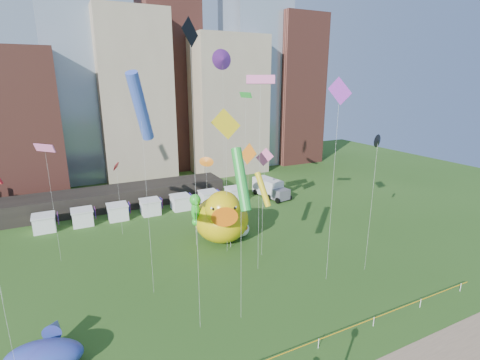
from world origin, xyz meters
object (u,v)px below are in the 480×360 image
whale_inflatable (45,354)px  box_truck (270,188)px  small_duck (240,228)px  seahorse_green (195,207)px  seahorse_purple (231,226)px  big_duck (222,217)px

whale_inflatable → box_truck: size_ratio=0.90×
small_duck → seahorse_green: 7.42m
seahorse_purple → whale_inflatable: (-20.78, -11.71, -1.91)m
seahorse_green → whale_inflatable: seahorse_green is taller
big_duck → seahorse_purple: size_ratio=2.47×
big_duck → seahorse_green: 3.85m
small_duck → seahorse_purple: 4.11m
seahorse_green → whale_inflatable: (-17.13, -14.36, -4.10)m
seahorse_purple → big_duck: bearing=92.9°
small_duck → seahorse_purple: bearing=-125.5°
seahorse_purple → whale_inflatable: bearing=-153.6°
small_duck → big_duck: bearing=-163.5°
big_duck → seahorse_green: big_duck is taller
seahorse_green → small_duck: bearing=13.5°
seahorse_green → whale_inflatable: bearing=-126.2°
big_duck → box_truck: (15.53, 13.45, -1.84)m
big_duck → whale_inflatable: (-20.54, -13.98, -2.36)m
seahorse_green → seahorse_purple: 5.01m
seahorse_purple → whale_inflatable: 23.93m
small_duck → seahorse_purple: (-2.63, -2.61, 1.77)m
box_truck → small_duck: bearing=-143.7°
big_duck → whale_inflatable: 24.96m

